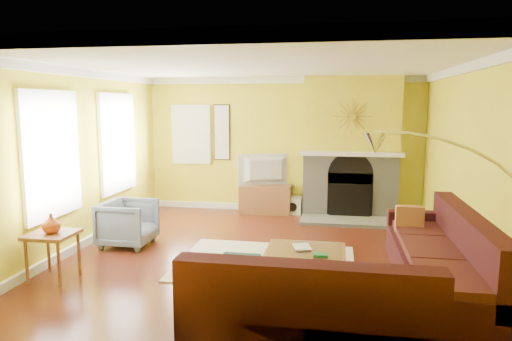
% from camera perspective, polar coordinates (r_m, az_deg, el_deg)
% --- Properties ---
extents(floor, '(5.50, 6.00, 0.02)m').
position_cam_1_polar(floor, '(6.59, 0.13, -11.06)').
color(floor, maroon).
rests_on(floor, ground).
extents(ceiling, '(5.50, 6.00, 0.02)m').
position_cam_1_polar(ceiling, '(6.24, 0.14, 13.23)').
color(ceiling, white).
rests_on(ceiling, ground).
extents(wall_back, '(5.50, 0.02, 2.70)m').
position_cam_1_polar(wall_back, '(9.23, 3.33, 3.17)').
color(wall_back, yellow).
rests_on(wall_back, ground).
extents(wall_front, '(5.50, 0.02, 2.70)m').
position_cam_1_polar(wall_front, '(3.39, -8.63, -5.86)').
color(wall_front, yellow).
rests_on(wall_front, ground).
extents(wall_left, '(0.02, 6.00, 2.70)m').
position_cam_1_polar(wall_left, '(7.27, -21.85, 1.19)').
color(wall_left, yellow).
rests_on(wall_left, ground).
extents(wall_right, '(0.02, 6.00, 2.70)m').
position_cam_1_polar(wall_right, '(6.41, 25.24, 0.12)').
color(wall_right, yellow).
rests_on(wall_right, ground).
extents(baseboard, '(5.50, 6.00, 0.12)m').
position_cam_1_polar(baseboard, '(6.57, 0.13, -10.48)').
color(baseboard, white).
rests_on(baseboard, floor).
extents(crown_molding, '(5.50, 6.00, 0.12)m').
position_cam_1_polar(crown_molding, '(6.23, 0.14, 12.59)').
color(crown_molding, white).
rests_on(crown_molding, ceiling).
extents(window_left_near, '(0.06, 1.22, 1.72)m').
position_cam_1_polar(window_left_near, '(8.36, -16.99, 3.31)').
color(window_left_near, white).
rests_on(window_left_near, wall_left).
extents(window_left_far, '(0.06, 1.22, 1.72)m').
position_cam_1_polar(window_left_far, '(6.73, -24.30, 1.81)').
color(window_left_far, white).
rests_on(window_left_far, wall_left).
extents(window_back, '(0.82, 0.06, 1.22)m').
position_cam_1_polar(window_back, '(9.58, -8.09, 4.48)').
color(window_back, white).
rests_on(window_back, wall_back).
extents(wall_art, '(0.34, 0.04, 1.14)m').
position_cam_1_polar(wall_art, '(9.40, -4.30, 4.78)').
color(wall_art, white).
rests_on(wall_art, wall_back).
extents(fireplace, '(1.80, 0.40, 2.70)m').
position_cam_1_polar(fireplace, '(8.97, 11.79, 2.85)').
color(fireplace, gray).
rests_on(fireplace, floor).
extents(mantel, '(1.92, 0.22, 0.08)m').
position_cam_1_polar(mantel, '(8.74, 11.81, 2.05)').
color(mantel, white).
rests_on(mantel, fireplace).
extents(hearth, '(1.80, 0.70, 0.06)m').
position_cam_1_polar(hearth, '(8.65, 11.63, -6.23)').
color(hearth, gray).
rests_on(hearth, floor).
extents(sunburst, '(0.70, 0.04, 0.70)m').
position_cam_1_polar(sunburst, '(8.70, 11.95, 6.65)').
color(sunburst, olive).
rests_on(sunburst, fireplace).
extents(rug, '(2.40, 1.80, 0.02)m').
position_cam_1_polar(rug, '(6.41, 1.23, -11.46)').
color(rug, beige).
rests_on(rug, floor).
extents(sectional_sofa, '(2.99, 3.54, 0.90)m').
position_cam_1_polar(sectional_sofa, '(5.48, 11.65, -10.23)').
color(sectional_sofa, '#3A1216').
rests_on(sectional_sofa, floor).
extents(coffee_table, '(0.98, 0.98, 0.39)m').
position_cam_1_polar(coffee_table, '(5.76, 6.12, -11.88)').
color(coffee_table, white).
rests_on(coffee_table, floor).
extents(media_console, '(1.02, 0.46, 0.56)m').
position_cam_1_polar(media_console, '(9.19, 1.22, -3.59)').
color(media_console, brown).
rests_on(media_console, floor).
extents(tv, '(1.07, 0.51, 0.63)m').
position_cam_1_polar(tv, '(9.08, 1.23, 0.08)').
color(tv, black).
rests_on(tv, media_console).
extents(subwoofer, '(0.33, 0.33, 0.33)m').
position_cam_1_polar(subwoofer, '(9.18, 4.67, -4.35)').
color(subwoofer, white).
rests_on(subwoofer, floor).
extents(armchair, '(0.77, 0.75, 0.70)m').
position_cam_1_polar(armchair, '(7.36, -15.70, -6.34)').
color(armchair, slate).
rests_on(armchair, floor).
extents(side_table, '(0.54, 0.54, 0.59)m').
position_cam_1_polar(side_table, '(6.32, -24.00, -9.72)').
color(side_table, brown).
rests_on(side_table, floor).
extents(vase, '(0.23, 0.23, 0.24)m').
position_cam_1_polar(vase, '(6.21, -24.23, -6.05)').
color(vase, '#C44913').
rests_on(vase, side_table).
extents(book, '(0.27, 0.32, 0.03)m').
position_cam_1_polar(book, '(5.79, 4.75, -9.56)').
color(book, white).
rests_on(book, coffee_table).
extents(arc_lamp, '(1.27, 0.36, 1.97)m').
position_cam_1_polar(arc_lamp, '(3.65, 24.24, -11.51)').
color(arc_lamp, silver).
rests_on(arc_lamp, floor).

